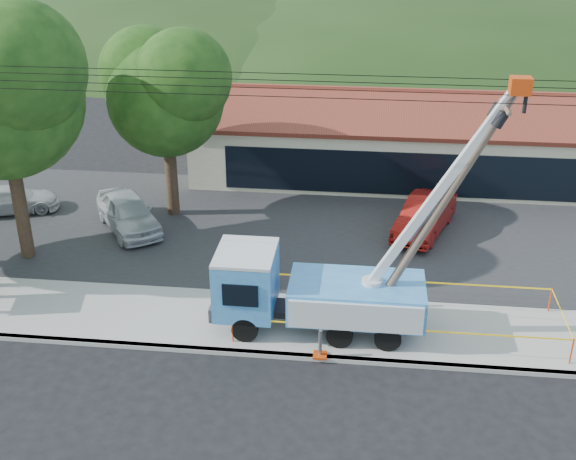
% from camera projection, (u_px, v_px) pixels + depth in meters
% --- Properties ---
extents(ground, '(120.00, 120.00, 0.00)m').
position_uv_depth(ground, '(289.00, 398.00, 22.16)').
color(ground, black).
rests_on(ground, ground).
extents(curb, '(60.00, 0.25, 0.15)m').
position_uv_depth(curb, '(296.00, 356.00, 24.01)').
color(curb, '#A4A09A').
rests_on(curb, ground).
extents(sidewalk, '(60.00, 4.00, 0.15)m').
position_uv_depth(sidewalk, '(302.00, 325.00, 25.71)').
color(sidewalk, '#A4A09A').
rests_on(sidewalk, ground).
extents(parking_lot, '(60.00, 12.00, 0.10)m').
position_uv_depth(parking_lot, '(319.00, 230.00, 32.90)').
color(parking_lot, '#28282B').
rests_on(parking_lot, ground).
extents(strip_mall, '(22.50, 8.53, 4.67)m').
position_uv_depth(strip_mall, '(404.00, 140.00, 38.85)').
color(strip_mall, beige).
rests_on(strip_mall, ground).
extents(tree_lot, '(6.30, 5.60, 8.94)m').
position_uv_depth(tree_lot, '(165.00, 87.00, 31.85)').
color(tree_lot, '#332316').
rests_on(tree_lot, ground).
extents(hill_west, '(78.40, 56.00, 28.00)m').
position_uv_depth(hill_west, '(203.00, 42.00, 73.00)').
color(hill_west, '#1A3112').
rests_on(hill_west, ground).
extents(hill_center, '(89.60, 64.00, 32.00)m').
position_uv_depth(hill_center, '(453.00, 47.00, 70.45)').
color(hill_center, '#1A3112').
rests_on(hill_center, ground).
extents(utility_truck, '(9.69, 3.87, 9.10)m').
position_uv_depth(utility_truck, '(313.00, 289.00, 24.79)').
color(utility_truck, black).
rests_on(utility_truck, ground).
extents(leaning_pole, '(4.51, 1.65, 8.98)m').
position_uv_depth(leaning_pole, '(440.00, 206.00, 22.94)').
color(leaning_pole, brown).
rests_on(leaning_pole, ground).
extents(caution_tape, '(11.20, 3.31, 0.96)m').
position_uv_depth(caution_tape, '(397.00, 308.00, 25.25)').
color(caution_tape, red).
rests_on(caution_tape, ground).
extents(car_silver, '(4.38, 5.06, 1.65)m').
position_uv_depth(car_silver, '(130.00, 231.00, 32.92)').
color(car_silver, silver).
rests_on(car_silver, ground).
extents(car_red, '(3.23, 5.13, 1.60)m').
position_uv_depth(car_red, '(423.00, 234.00, 32.62)').
color(car_red, maroon).
rests_on(car_red, ground).
extents(car_white, '(4.57, 3.02, 1.23)m').
position_uv_depth(car_white, '(15.00, 213.00, 34.72)').
color(car_white, silver).
rests_on(car_white, ground).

